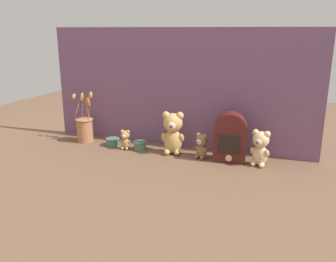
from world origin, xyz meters
The scene contains 10 objects.
ground_plane centered at (0.00, 0.00, 0.00)m, with size 4.00×4.00×0.00m, color brown.
backdrop_wall centered at (0.00, 0.17, 0.36)m, with size 1.68×0.02×0.72m.
teddy_bear_large centered at (0.03, 0.02, 0.13)m, with size 0.14×0.13×0.25m.
teddy_bear_medium centered at (0.53, 0.00, 0.10)m, with size 0.11×0.10×0.20m.
teddy_bear_small centered at (0.21, 0.00, 0.08)m, with size 0.08×0.08×0.15m.
teddy_bear_tiny centered at (-0.27, -0.01, 0.06)m, with size 0.07×0.06×0.12m.
flower_vase centered at (-0.59, 0.03, 0.09)m, with size 0.16×0.11×0.33m.
vintage_radio centered at (0.37, 0.02, 0.14)m, with size 0.19×0.13×0.27m.
decorative_tin_tall centered at (-0.37, 0.02, 0.02)m, with size 0.09×0.09×0.05m.
decorative_tin_short centered at (-0.18, 0.01, 0.03)m, with size 0.08×0.08×0.05m.
Camera 1 is at (0.72, -1.85, 0.71)m, focal length 38.00 mm.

